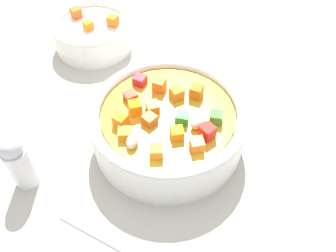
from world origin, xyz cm
name	(u,v)px	position (x,y,z in cm)	size (l,w,h in cm)	color
ground_plane	(168,145)	(0.00, 0.00, -1.00)	(140.00, 140.00, 2.00)	#BAB2A0
soup_bowl_main	(168,124)	(0.02, 0.01, 3.27)	(19.09, 19.09, 6.99)	white
side_bowl_small	(93,33)	(-7.70, -22.24, 2.44)	(12.66, 12.66, 5.42)	white
pepper_shaker	(19,163)	(15.23, -8.73, 3.85)	(2.76, 2.76, 7.74)	silver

